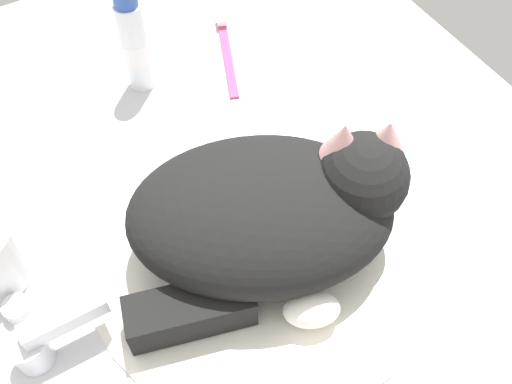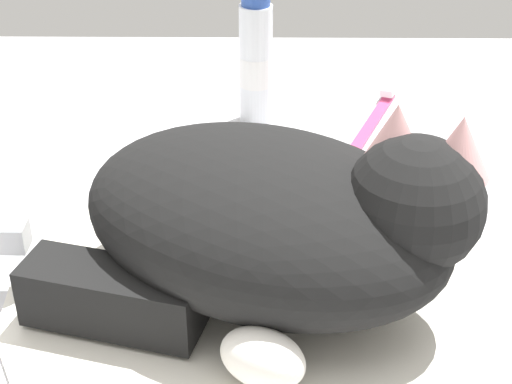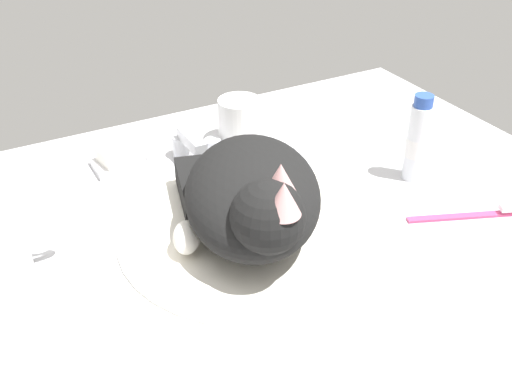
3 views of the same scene
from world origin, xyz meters
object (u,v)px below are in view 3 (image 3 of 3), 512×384
(rinse_cup, at_px, (240,120))
(toothbrush, at_px, (468,214))
(faucet, at_px, (186,146))
(toothpaste_bottle, at_px, (417,141))
(cat, at_px, (252,197))
(soap_bar, at_px, (120,154))
(coffee_mug, at_px, (1,244))

(rinse_cup, distance_m, toothbrush, 0.41)
(faucet, height_order, toothpaste_bottle, toothpaste_bottle)
(cat, bearing_deg, rinse_cup, 66.14)
(toothpaste_bottle, distance_m, toothbrush, 0.14)
(soap_bar, bearing_deg, toothbrush, -44.01)
(rinse_cup, relative_size, toothpaste_bottle, 0.55)
(faucet, height_order, coffee_mug, coffee_mug)
(faucet, bearing_deg, toothpaste_bottle, -37.64)
(faucet, xyz_separation_m, toothpaste_bottle, (0.29, -0.23, 0.04))
(cat, relative_size, coffee_mug, 2.94)
(cat, height_order, toothpaste_bottle, cat)
(cat, bearing_deg, toothbrush, -19.39)
(coffee_mug, bearing_deg, cat, -15.82)
(cat, bearing_deg, toothpaste_bottle, 3.81)
(rinse_cup, relative_size, toothbrush, 0.51)
(cat, distance_m, coffee_mug, 0.32)
(coffee_mug, height_order, toothpaste_bottle, toothpaste_bottle)
(coffee_mug, distance_m, toothpaste_bottle, 0.61)
(rinse_cup, bearing_deg, coffee_mug, -157.46)
(faucet, bearing_deg, rinse_cup, 8.71)
(cat, xyz_separation_m, soap_bar, (-0.10, 0.28, -0.04))
(toothpaste_bottle, relative_size, toothbrush, 0.93)
(faucet, bearing_deg, cat, -91.57)
(rinse_cup, distance_m, toothpaste_bottle, 0.31)
(rinse_cup, bearing_deg, toothbrush, -63.81)
(faucet, relative_size, coffee_mug, 1.23)
(faucet, xyz_separation_m, toothbrush, (0.29, -0.35, -0.02))
(rinse_cup, bearing_deg, toothpaste_bottle, -52.90)
(soap_bar, bearing_deg, faucet, -15.92)
(cat, xyz_separation_m, toothpaste_bottle, (0.30, 0.02, -0.00))
(coffee_mug, height_order, toothbrush, coffee_mug)
(coffee_mug, xyz_separation_m, rinse_cup, (0.43, 0.18, -0.00))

